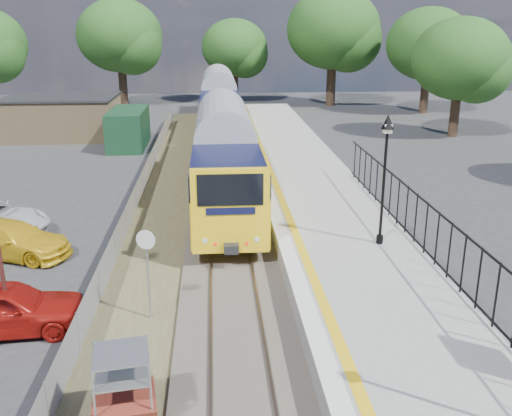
{
  "coord_description": "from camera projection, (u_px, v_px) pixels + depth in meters",
  "views": [
    {
      "loc": [
        -0.52,
        -12.56,
        8.37
      ],
      "look_at": [
        0.96,
        7.0,
        2.0
      ],
      "focal_mm": 40.0,
      "sensor_mm": 36.0,
      "label": 1
    }
  ],
  "objects": [
    {
      "name": "ground",
      "position": [
        239.0,
        368.0,
        14.54
      ],
      "size": [
        120.0,
        120.0,
        0.0
      ],
      "primitive_type": "plane",
      "color": "#2D2D30",
      "rests_on": "ground"
    },
    {
      "name": "platform_edge",
      "position": [
        285.0,
        226.0,
        22.0
      ],
      "size": [
        0.9,
        70.0,
        0.01
      ],
      "color": "silver",
      "rests_on": "platform"
    },
    {
      "name": "victorian_lamp_north",
      "position": [
        386.0,
        150.0,
        19.28
      ],
      "size": [
        0.44,
        0.44,
        4.6
      ],
      "color": "black",
      "rests_on": "platform"
    },
    {
      "name": "track_bed",
      "position": [
        217.0,
        233.0,
        23.65
      ],
      "size": [
        5.9,
        80.0,
        0.29
      ],
      "color": "#473F38",
      "rests_on": "ground"
    },
    {
      "name": "brick_plinth",
      "position": [
        124.0,
        397.0,
        11.82
      ],
      "size": [
        1.47,
        1.47,
        2.08
      ],
      "rotation": [
        0.0,
        0.0,
        0.15
      ],
      "color": "maroon",
      "rests_on": "ground"
    },
    {
      "name": "speed_sign",
      "position": [
        147.0,
        260.0,
        16.28
      ],
      "size": [
        0.56,
        0.19,
        2.84
      ],
      "rotation": [
        0.0,
        0.0,
        -0.29
      ],
      "color": "#999EA3",
      "rests_on": "ground"
    },
    {
      "name": "platform",
      "position": [
        337.0,
        236.0,
        22.29
      ],
      "size": [
        5.0,
        70.0,
        0.9
      ],
      "primitive_type": "cube",
      "color": "gray",
      "rests_on": "ground"
    },
    {
      "name": "wire_fence",
      "position": [
        133.0,
        206.0,
        25.44
      ],
      "size": [
        0.06,
        52.0,
        1.2
      ],
      "color": "#999EA3",
      "rests_on": "ground"
    },
    {
      "name": "car_yellow",
      "position": [
        12.0,
        240.0,
        21.32
      ],
      "size": [
        4.9,
        3.24,
        1.32
      ],
      "primitive_type": "imported",
      "rotation": [
        0.0,
        0.0,
        1.24
      ],
      "color": "gold",
      "rests_on": "ground"
    },
    {
      "name": "tree_line",
      "position": [
        232.0,
        43.0,
        52.43
      ],
      "size": [
        56.8,
        43.8,
        11.88
      ],
      "color": "#332319",
      "rests_on": "ground"
    },
    {
      "name": "palisade_fence",
      "position": [
        460.0,
        259.0,
        16.56
      ],
      "size": [
        0.12,
        26.0,
        2.0
      ],
      "color": "black",
      "rests_on": "platform"
    },
    {
      "name": "outbuilding",
      "position": [
        75.0,
        119.0,
        42.89
      ],
      "size": [
        10.8,
        10.1,
        3.12
      ],
      "color": "#9B8257",
      "rests_on": "ground"
    },
    {
      "name": "car_red",
      "position": [
        4.0,
        308.0,
        16.01
      ],
      "size": [
        4.54,
        2.12,
        1.5
      ],
      "primitive_type": "imported",
      "rotation": [
        0.0,
        0.0,
        1.65
      ],
      "color": "#9D140E",
      "rests_on": "ground"
    },
    {
      "name": "train",
      "position": [
        221.0,
        116.0,
        38.79
      ],
      "size": [
        2.82,
        40.83,
        3.51
      ],
      "color": "yellow",
      "rests_on": "ground"
    }
  ]
}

